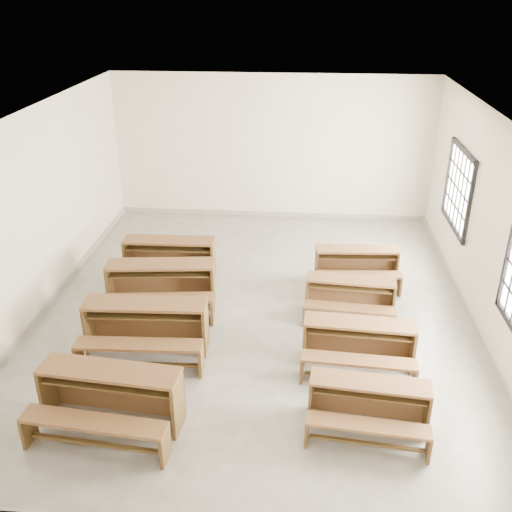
# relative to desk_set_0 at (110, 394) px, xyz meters

# --- Properties ---
(room) EXTENTS (8.50, 8.50, 3.20)m
(room) POSITION_rel_desk_set_0_xyz_m (1.62, 2.81, 1.70)
(room) COLOR gray
(room) RESTS_ON ground
(desk_set_0) EXTENTS (1.79, 1.04, 0.77)m
(desk_set_0) POSITION_rel_desk_set_0_xyz_m (0.00, 0.00, 0.00)
(desk_set_0) COLOR brown
(desk_set_0) RESTS_ON ground
(desk_set_1) EXTENTS (1.79, 0.98, 0.79)m
(desk_set_1) POSITION_rel_desk_set_0_xyz_m (0.04, 1.54, 0.01)
(desk_set_1) COLOR brown
(desk_set_1) RESTS_ON ground
(desk_set_2) EXTENTS (1.84, 1.09, 0.79)m
(desk_set_2) POSITION_rel_desk_set_0_xyz_m (-0.04, 2.80, 0.01)
(desk_set_2) COLOR brown
(desk_set_2) RESTS_ON ground
(desk_set_3) EXTENTS (1.65, 0.88, 0.74)m
(desk_set_3) POSITION_rel_desk_set_0_xyz_m (-0.14, 3.86, -0.02)
(desk_set_3) COLOR brown
(desk_set_3) RESTS_ON ground
(desk_set_4) EXTENTS (1.49, 0.88, 0.64)m
(desk_set_4) POSITION_rel_desk_set_0_xyz_m (3.10, 0.21, -0.08)
(desk_set_4) COLOR brown
(desk_set_4) RESTS_ON ground
(desk_set_5) EXTENTS (1.58, 0.90, 0.69)m
(desk_set_5) POSITION_rel_desk_set_0_xyz_m (3.07, 1.44, -0.05)
(desk_set_5) COLOR brown
(desk_set_5) RESTS_ON ground
(desk_set_6) EXTENTS (1.47, 0.85, 0.64)m
(desk_set_6) POSITION_rel_desk_set_0_xyz_m (3.05, 2.81, -0.08)
(desk_set_6) COLOR brown
(desk_set_6) RESTS_ON ground
(desk_set_7) EXTENTS (1.49, 0.83, 0.65)m
(desk_set_7) POSITION_rel_desk_set_0_xyz_m (3.23, 3.94, -0.07)
(desk_set_7) COLOR brown
(desk_set_7) RESTS_ON ground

